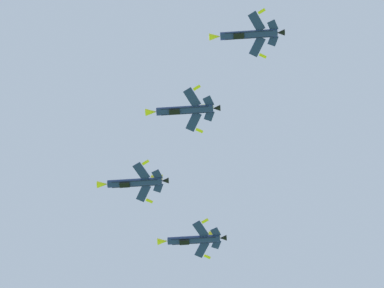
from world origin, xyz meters
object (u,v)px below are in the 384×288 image
object	(u,v)px
fighter_jet_left_wing	(183,110)
fighter_jet_left_outer	(247,35)
fighter_jet_right_wing	(193,240)
fighter_jet_lead	(133,183)

from	to	relation	value
fighter_jet_left_wing	fighter_jet_left_outer	world-z (taller)	fighter_jet_left_outer
fighter_jet_right_wing	fighter_jet_lead	bearing A→B (deg)	141.07
fighter_jet_left_wing	fighter_jet_left_outer	size ratio (longest dim) A/B	1.00
fighter_jet_lead	fighter_jet_right_wing	xyz separation A→B (m)	(7.83, 17.76, 1.03)
fighter_jet_lead	fighter_jet_left_outer	size ratio (longest dim) A/B	1.00
fighter_jet_right_wing	fighter_jet_left_outer	distance (m)	48.00
fighter_jet_left_wing	fighter_jet_right_wing	bearing A→B (deg)	-0.04
fighter_jet_lead	fighter_jet_left_outer	world-z (taller)	fighter_jet_left_outer
fighter_jet_left_outer	fighter_jet_lead	bearing A→B (deg)	40.92
fighter_jet_right_wing	fighter_jet_left_outer	world-z (taller)	fighter_jet_left_outer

